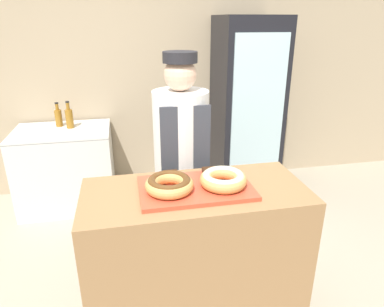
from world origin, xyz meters
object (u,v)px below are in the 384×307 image
Objects in this scene: beverage_fridge at (246,109)px; chest_freezer at (67,168)px; donut_light_glaze at (223,179)px; donut_chocolate_glaze at (169,184)px; brownie_back_right at (210,171)px; baker_person at (181,164)px; serving_tray at (196,188)px; bottle_amber at (69,118)px; bottle_amber_b at (58,117)px; brownie_back_left at (171,175)px.

beverage_fridge reaches higher than chest_freezer.
chest_freezer is (-1.13, 1.77, -0.60)m from donut_light_glaze.
donut_chocolate_glaze is 3.28× the size of brownie_back_right.
serving_tray is at bearing -91.91° from baker_person.
brownie_back_right is 1.94m from bottle_amber.
donut_light_glaze is 1.07× the size of bottle_amber_b.
brownie_back_left is 1.91m from beverage_fridge.
beverage_fridge is 2.03× the size of chest_freezer.
serving_tray is 0.18m from brownie_back_right.
chest_freezer is at bearing 115.03° from donut_chocolate_glaze.
brownie_back_right is (0.27, 0.17, -0.03)m from donut_chocolate_glaze.
brownie_back_left is at bearing -123.29° from beverage_fridge.
donut_light_glaze is 1.93m from beverage_fridge.
baker_person is at bearing -53.51° from bottle_amber.
chest_freezer is at bearing 119.26° from serving_tray.
donut_light_glaze is 0.63m from baker_person.
baker_person is at bearing 102.48° from donut_light_glaze.
beverage_fridge is 7.67× the size of bottle_amber_b.
beverage_fridge is 1.98m from chest_freezer.
bottle_amber is (0.08, 0.06, 0.51)m from chest_freezer.
beverage_fridge reaches higher than brownie_back_right.
bottle_amber is (-0.91, 1.23, 0.06)m from baker_person.
serving_tray is 0.16m from donut_chocolate_glaze.
donut_light_glaze reaches higher than brownie_back_right.
beverage_fridge is at bearing 62.95° from brownie_back_right.
brownie_back_left is at bearing 78.49° from donut_chocolate_glaze.
serving_tray is 1.97m from beverage_fridge.
baker_person is at bearing -51.96° from bottle_amber_b.
beverage_fridge is at bearing 52.01° from baker_person.
chest_freezer is (-0.86, 1.60, -0.57)m from brownie_back_left.
serving_tray is at bearing -129.74° from brownie_back_right.
brownie_back_right is at bearing 0.00° from brownie_back_left.
donut_chocolate_glaze is 0.14× the size of beverage_fridge.
brownie_back_right is at bearing 101.51° from donut_light_glaze.
donut_light_glaze is 0.16× the size of baker_person.
brownie_back_left is at bearing 129.74° from serving_tray.
donut_chocolate_glaze is at bearing -148.07° from brownie_back_right.
brownie_back_right is (0.23, 0.00, 0.00)m from brownie_back_left.
baker_person is 1.66m from bottle_amber_b.
bottle_amber_b is at bearing 102.79° from chest_freezer.
bottle_amber is at bearing 112.12° from donut_chocolate_glaze.
baker_person is at bearing 72.42° from brownie_back_left.
donut_chocolate_glaze is (-0.15, -0.03, 0.06)m from serving_tray.
bottle_amber_b reaches higher than brownie_back_right.
baker_person is (0.17, 0.59, -0.15)m from donut_chocolate_glaze.
baker_person reaches higher than donut_light_glaze.
bottle_amber is (-0.77, 1.66, -0.06)m from brownie_back_left.
donut_chocolate_glaze is at bearing 180.00° from donut_light_glaze.
brownie_back_left is 1.90m from chest_freezer.
serving_tray is 2.13m from bottle_amber_b.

